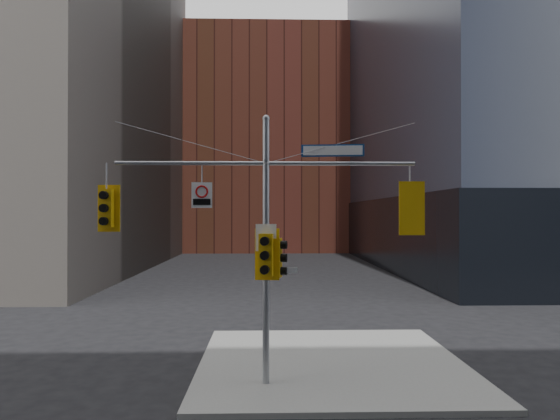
{
  "coord_description": "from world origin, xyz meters",
  "views": [
    {
      "loc": [
        0.03,
        -11.29,
        4.63
      ],
      "look_at": [
        0.37,
        2.0,
        4.75
      ],
      "focal_mm": 32.0,
      "sensor_mm": 36.0,
      "label": 1
    }
  ],
  "objects_px": {
    "signal_assembly": "(266,223)",
    "traffic_light_pole_front": "(266,255)",
    "street_sign_blade": "(333,150)",
    "traffic_light_west_arm": "(107,208)",
    "regulatory_sign_arm": "(202,194)",
    "traffic_light_east_arm": "(410,208)",
    "traffic_light_pole_side": "(278,258)"
  },
  "relations": [
    {
      "from": "signal_assembly",
      "to": "traffic_light_pole_front",
      "type": "height_order",
      "value": "signal_assembly"
    },
    {
      "from": "signal_assembly",
      "to": "street_sign_blade",
      "type": "relative_size",
      "value": 4.78
    },
    {
      "from": "traffic_light_west_arm",
      "to": "traffic_light_pole_front",
      "type": "xyz_separation_m",
      "value": [
        4.22,
        -0.28,
        -1.22
      ]
    },
    {
      "from": "signal_assembly",
      "to": "regulatory_sign_arm",
      "type": "height_order",
      "value": "signal_assembly"
    },
    {
      "from": "traffic_light_east_arm",
      "to": "signal_assembly",
      "type": "bearing_deg",
      "value": 0.55
    },
    {
      "from": "traffic_light_west_arm",
      "to": "street_sign_blade",
      "type": "bearing_deg",
      "value": 3.44
    },
    {
      "from": "regulatory_sign_arm",
      "to": "traffic_light_pole_side",
      "type": "bearing_deg",
      "value": -4.73
    },
    {
      "from": "traffic_light_west_arm",
      "to": "traffic_light_east_arm",
      "type": "height_order",
      "value": "traffic_light_east_arm"
    },
    {
      "from": "street_sign_blade",
      "to": "traffic_light_pole_front",
      "type": "bearing_deg",
      "value": -164.8
    },
    {
      "from": "traffic_light_pole_front",
      "to": "regulatory_sign_arm",
      "type": "xyz_separation_m",
      "value": [
        -1.7,
        0.25,
        1.59
      ]
    },
    {
      "from": "traffic_light_pole_front",
      "to": "regulatory_sign_arm",
      "type": "relative_size",
      "value": 2.0
    },
    {
      "from": "street_sign_blade",
      "to": "traffic_light_east_arm",
      "type": "bearing_deg",
      "value": 6.54
    },
    {
      "from": "traffic_light_pole_front",
      "to": "regulatory_sign_arm",
      "type": "distance_m",
      "value": 2.34
    },
    {
      "from": "signal_assembly",
      "to": "street_sign_blade",
      "type": "height_order",
      "value": "signal_assembly"
    },
    {
      "from": "traffic_light_pole_front",
      "to": "street_sign_blade",
      "type": "bearing_deg",
      "value": 17.84
    },
    {
      "from": "street_sign_blade",
      "to": "signal_assembly",
      "type": "bearing_deg",
      "value": -173.29
    },
    {
      "from": "traffic_light_pole_front",
      "to": "signal_assembly",
      "type": "bearing_deg",
      "value": 99.48
    },
    {
      "from": "traffic_light_west_arm",
      "to": "traffic_light_east_arm",
      "type": "relative_size",
      "value": 0.88
    },
    {
      "from": "traffic_light_east_arm",
      "to": "street_sign_blade",
      "type": "height_order",
      "value": "street_sign_blade"
    },
    {
      "from": "signal_assembly",
      "to": "traffic_light_west_arm",
      "type": "xyz_separation_m",
      "value": [
        -4.22,
        0.01,
        0.38
      ]
    },
    {
      "from": "traffic_light_west_arm",
      "to": "traffic_light_east_arm",
      "type": "xyz_separation_m",
      "value": [
        8.08,
        -0.01,
        -0.0
      ]
    },
    {
      "from": "street_sign_blade",
      "to": "regulatory_sign_arm",
      "type": "distance_m",
      "value": 3.68
    },
    {
      "from": "traffic_light_east_arm",
      "to": "street_sign_blade",
      "type": "bearing_deg",
      "value": 0.47
    },
    {
      "from": "signal_assembly",
      "to": "traffic_light_east_arm",
      "type": "bearing_deg",
      "value": 0.0
    },
    {
      "from": "traffic_light_west_arm",
      "to": "traffic_light_pole_front",
      "type": "bearing_deg",
      "value": -0.26
    },
    {
      "from": "traffic_light_pole_front",
      "to": "street_sign_blade",
      "type": "relative_size",
      "value": 0.81
    },
    {
      "from": "traffic_light_west_arm",
      "to": "regulatory_sign_arm",
      "type": "xyz_separation_m",
      "value": [
        2.52,
        -0.03,
        0.37
      ]
    },
    {
      "from": "signal_assembly",
      "to": "traffic_light_pole_front",
      "type": "relative_size",
      "value": 5.86
    },
    {
      "from": "traffic_light_pole_side",
      "to": "traffic_light_pole_front",
      "type": "bearing_deg",
      "value": 142.51
    },
    {
      "from": "traffic_light_east_arm",
      "to": "street_sign_blade",
      "type": "distance_m",
      "value": 2.59
    },
    {
      "from": "traffic_light_east_arm",
      "to": "traffic_light_pole_front",
      "type": "bearing_deg",
      "value": 4.5
    },
    {
      "from": "traffic_light_pole_side",
      "to": "regulatory_sign_arm",
      "type": "relative_size",
      "value": 1.53
    }
  ]
}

